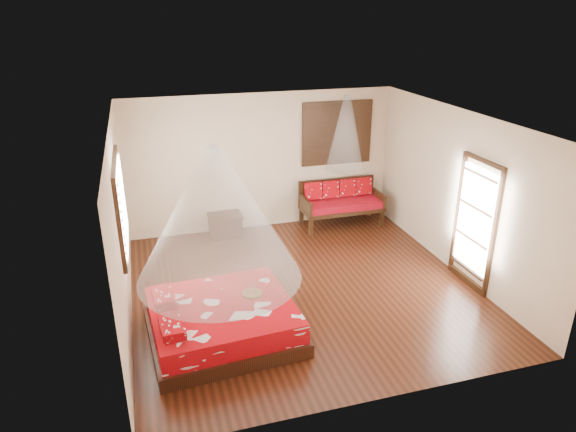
% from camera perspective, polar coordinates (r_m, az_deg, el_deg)
% --- Properties ---
extents(room, '(5.54, 5.54, 2.84)m').
position_cam_1_polar(room, '(8.01, 1.81, 0.73)').
color(room, black).
rests_on(room, ground).
extents(bed, '(2.14, 1.97, 0.63)m').
position_cam_1_polar(bed, '(7.40, -7.38, -11.48)').
color(bed, black).
rests_on(bed, floor).
extents(daybed, '(1.70, 0.76, 0.94)m').
position_cam_1_polar(daybed, '(10.93, 5.86, 1.69)').
color(daybed, black).
rests_on(daybed, floor).
extents(storage_chest, '(0.67, 0.50, 0.46)m').
position_cam_1_polar(storage_chest, '(10.48, -6.98, -0.99)').
color(storage_chest, black).
rests_on(storage_chest, floor).
extents(shutter_panel, '(1.52, 0.06, 1.32)m').
position_cam_1_polar(shutter_panel, '(10.83, 5.47, 9.15)').
color(shutter_panel, black).
rests_on(shutter_panel, wall_back).
extents(window_left, '(0.10, 1.74, 1.34)m').
position_cam_1_polar(window_left, '(7.74, -18.08, 1.20)').
color(window_left, black).
rests_on(window_left, wall_left).
extents(glazed_door, '(0.08, 1.02, 2.16)m').
position_cam_1_polar(glazed_door, '(8.85, 20.02, -0.85)').
color(glazed_door, black).
rests_on(glazed_door, floor).
extents(wine_tray, '(0.29, 0.29, 0.23)m').
position_cam_1_polar(wine_tray, '(7.45, -4.03, -8.25)').
color(wine_tray, brown).
rests_on(wine_tray, bed).
extents(mosquito_net_main, '(2.20, 2.20, 1.80)m').
position_cam_1_polar(mosquito_net_main, '(6.66, -7.90, 0.08)').
color(mosquito_net_main, white).
rests_on(mosquito_net_main, ceiling).
extents(mosquito_net_daybed, '(0.77, 0.77, 1.50)m').
position_cam_1_polar(mosquito_net_daybed, '(10.39, 6.44, 9.12)').
color(mosquito_net_daybed, white).
rests_on(mosquito_net_daybed, ceiling).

